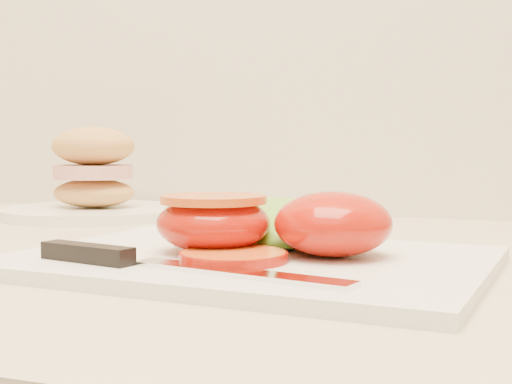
% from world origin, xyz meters
% --- Properties ---
extents(cutting_board, '(0.35, 0.27, 0.01)m').
position_xyz_m(cutting_board, '(-0.16, 1.61, 0.94)').
color(cutting_board, silver).
rests_on(cutting_board, counter).
extents(tomato_half_dome, '(0.08, 0.08, 0.05)m').
position_xyz_m(tomato_half_dome, '(-0.10, 1.62, 0.96)').
color(tomato_half_dome, '#B31505').
rests_on(tomato_half_dome, cutting_board).
extents(tomato_half_cut, '(0.08, 0.08, 0.04)m').
position_xyz_m(tomato_half_cut, '(-0.19, 1.61, 0.96)').
color(tomato_half_cut, '#B31505').
rests_on(tomato_half_cut, cutting_board).
extents(tomato_slice_0, '(0.07, 0.07, 0.01)m').
position_xyz_m(tomato_slice_0, '(-0.16, 1.58, 0.94)').
color(tomato_slice_0, '#CC611F').
rests_on(tomato_slice_0, cutting_board).
extents(lettuce_leaf_0, '(0.19, 0.15, 0.03)m').
position_xyz_m(lettuce_leaf_0, '(-0.17, 1.68, 0.95)').
color(lettuce_leaf_0, '#6FC433').
rests_on(lettuce_leaf_0, cutting_board).
extents(knife, '(0.23, 0.05, 0.01)m').
position_xyz_m(knife, '(-0.21, 1.54, 0.94)').
color(knife, silver).
rests_on(knife, cutting_board).
extents(sandwich_plate, '(0.22, 0.22, 0.11)m').
position_xyz_m(sandwich_plate, '(-0.47, 1.88, 0.97)').
color(sandwich_plate, white).
rests_on(sandwich_plate, counter).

